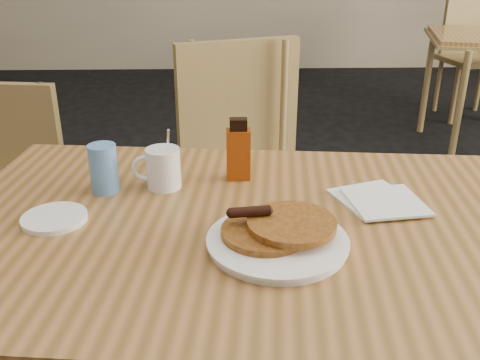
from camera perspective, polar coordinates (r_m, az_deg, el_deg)
name	(u,v)px	position (r m, az deg, el deg)	size (l,w,h in m)	color
main_table	(240,237)	(1.18, 0.02, -6.10)	(1.43, 1.04, 0.75)	#A46C3A
chair_main_far	(239,160)	(1.89, -0.07, 2.10)	(0.58, 0.59, 1.00)	#9E794A
chair_neighbor_far	(470,44)	(4.69, 23.35, 13.20)	(0.50, 0.51, 0.95)	#9E794A
chair_wall_extra	(9,181)	(2.13, -23.45, -0.09)	(0.43, 0.43, 0.84)	#9E794A
pancake_plate	(277,237)	(1.07, 4.01, -6.05)	(0.28, 0.28, 0.07)	white
coffee_mug	(162,167)	(1.31, -8.29, 1.33)	(0.12, 0.08, 0.16)	white
syrup_bottle	(238,151)	(1.34, -0.17, 3.07)	(0.06, 0.04, 0.16)	maroon
napkin_stack	(379,200)	(1.28, 14.65, -2.10)	(0.21, 0.22, 0.01)	white
blue_tumbler	(104,168)	(1.32, -14.34, 1.20)	(0.07, 0.07, 0.12)	#598FD2
side_saucer	(54,218)	(1.23, -19.19, -3.87)	(0.14, 0.14, 0.01)	white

